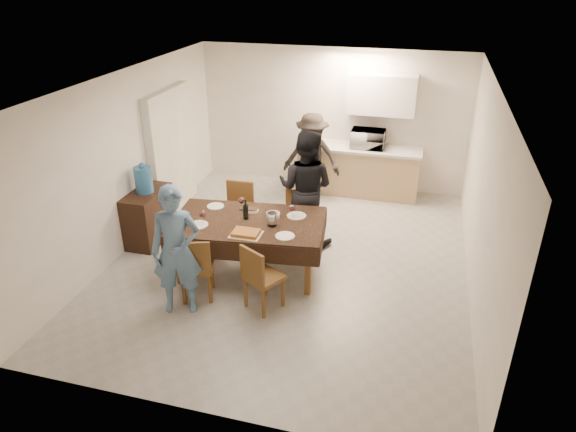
{
  "coord_description": "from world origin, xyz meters",
  "views": [
    {
      "loc": [
        1.65,
        -6.29,
        3.97
      ],
      "look_at": [
        0.04,
        -0.3,
        0.86
      ],
      "focal_mm": 32.0,
      "sensor_mm": 36.0,
      "label": 1
    }
  ],
  "objects_px": {
    "microwave": "(368,139)",
    "console": "(149,216)",
    "wine_bottle": "(246,209)",
    "water_pitcher": "(272,219)",
    "person_near": "(176,251)",
    "water_jug": "(144,180)",
    "savoury_tart": "(246,233)",
    "dining_table": "(248,223)",
    "person_kitchen": "(312,157)",
    "person_far": "(306,188)"
  },
  "relations": [
    {
      "from": "microwave",
      "to": "person_near",
      "type": "relative_size",
      "value": 0.36
    },
    {
      "from": "water_jug",
      "to": "person_far",
      "type": "distance_m",
      "value": 2.43
    },
    {
      "from": "microwave",
      "to": "savoury_tart",
      "type": "bearing_deg",
      "value": 72.39
    },
    {
      "from": "console",
      "to": "person_near",
      "type": "bearing_deg",
      "value": -50.18
    },
    {
      "from": "person_kitchen",
      "to": "wine_bottle",
      "type": "bearing_deg",
      "value": -97.17
    },
    {
      "from": "microwave",
      "to": "console",
      "type": "bearing_deg",
      "value": 41.64
    },
    {
      "from": "dining_table",
      "to": "person_near",
      "type": "relative_size",
      "value": 1.3
    },
    {
      "from": "dining_table",
      "to": "microwave",
      "type": "relative_size",
      "value": 3.63
    },
    {
      "from": "microwave",
      "to": "person_far",
      "type": "bearing_deg",
      "value": 72.28
    },
    {
      "from": "person_near",
      "to": "person_kitchen",
      "type": "bearing_deg",
      "value": 59.14
    },
    {
      "from": "savoury_tart",
      "to": "person_near",
      "type": "distance_m",
      "value": 0.93
    },
    {
      "from": "wine_bottle",
      "to": "person_near",
      "type": "height_order",
      "value": "person_near"
    },
    {
      "from": "water_jug",
      "to": "person_near",
      "type": "distance_m",
      "value": 1.96
    },
    {
      "from": "water_jug",
      "to": "person_kitchen",
      "type": "relative_size",
      "value": 0.25
    },
    {
      "from": "dining_table",
      "to": "console",
      "type": "relative_size",
      "value": 2.43
    },
    {
      "from": "dining_table",
      "to": "console",
      "type": "xyz_separation_m",
      "value": [
        -1.8,
        0.45,
        -0.35
      ]
    },
    {
      "from": "water_pitcher",
      "to": "savoury_tart",
      "type": "height_order",
      "value": "water_pitcher"
    },
    {
      "from": "console",
      "to": "wine_bottle",
      "type": "distance_m",
      "value": 1.87
    },
    {
      "from": "wine_bottle",
      "to": "water_pitcher",
      "type": "xyz_separation_m",
      "value": [
        0.4,
        -0.1,
        -0.05
      ]
    },
    {
      "from": "water_jug",
      "to": "person_near",
      "type": "height_order",
      "value": "person_near"
    },
    {
      "from": "savoury_tart",
      "to": "microwave",
      "type": "distance_m",
      "value": 3.69
    },
    {
      "from": "microwave",
      "to": "wine_bottle",
      "type": "bearing_deg",
      "value": 67.68
    },
    {
      "from": "wine_bottle",
      "to": "savoury_tart",
      "type": "bearing_deg",
      "value": -70.77
    },
    {
      "from": "dining_table",
      "to": "savoury_tart",
      "type": "xyz_separation_m",
      "value": [
        0.1,
        -0.38,
        0.06
      ]
    },
    {
      "from": "wine_bottle",
      "to": "person_kitchen",
      "type": "height_order",
      "value": "person_kitchen"
    },
    {
      "from": "wine_bottle",
      "to": "water_jug",
      "type": "bearing_deg",
      "value": 167.16
    },
    {
      "from": "person_near",
      "to": "person_far",
      "type": "bearing_deg",
      "value": 44.05
    },
    {
      "from": "person_kitchen",
      "to": "water_jug",
      "type": "bearing_deg",
      "value": -133.01
    },
    {
      "from": "wine_bottle",
      "to": "person_near",
      "type": "xyz_separation_m",
      "value": [
        -0.5,
        -1.1,
        -0.11
      ]
    },
    {
      "from": "wine_bottle",
      "to": "person_far",
      "type": "height_order",
      "value": "person_far"
    },
    {
      "from": "wine_bottle",
      "to": "person_kitchen",
      "type": "bearing_deg",
      "value": 82.83
    },
    {
      "from": "savoury_tart",
      "to": "person_near",
      "type": "xyz_separation_m",
      "value": [
        -0.65,
        -0.67,
        0.01
      ]
    },
    {
      "from": "water_jug",
      "to": "water_pitcher",
      "type": "xyz_separation_m",
      "value": [
        2.15,
        -0.5,
        -0.13
      ]
    },
    {
      "from": "console",
      "to": "savoury_tart",
      "type": "xyz_separation_m",
      "value": [
        1.9,
        -0.83,
        0.41
      ]
    },
    {
      "from": "water_jug",
      "to": "water_pitcher",
      "type": "bearing_deg",
      "value": -13.07
    },
    {
      "from": "microwave",
      "to": "person_far",
      "type": "height_order",
      "value": "person_far"
    },
    {
      "from": "microwave",
      "to": "person_far",
      "type": "xyz_separation_m",
      "value": [
        -0.66,
        -2.08,
        -0.17
      ]
    },
    {
      "from": "dining_table",
      "to": "water_pitcher",
      "type": "height_order",
      "value": "water_pitcher"
    },
    {
      "from": "person_near",
      "to": "person_far",
      "type": "distance_m",
      "value": 2.37
    },
    {
      "from": "console",
      "to": "dining_table",
      "type": "bearing_deg",
      "value": -14.01
    },
    {
      "from": "wine_bottle",
      "to": "microwave",
      "type": "xyz_separation_m",
      "value": [
        1.26,
        3.08,
        0.13
      ]
    },
    {
      "from": "console",
      "to": "person_far",
      "type": "relative_size",
      "value": 0.49
    },
    {
      "from": "water_jug",
      "to": "savoury_tart",
      "type": "bearing_deg",
      "value": -23.57
    },
    {
      "from": "wine_bottle",
      "to": "water_pitcher",
      "type": "height_order",
      "value": "wine_bottle"
    },
    {
      "from": "water_jug",
      "to": "console",
      "type": "bearing_deg",
      "value": -90.0
    },
    {
      "from": "savoury_tart",
      "to": "microwave",
      "type": "relative_size",
      "value": 0.67
    },
    {
      "from": "wine_bottle",
      "to": "water_pitcher",
      "type": "relative_size",
      "value": 1.55
    },
    {
      "from": "console",
      "to": "water_pitcher",
      "type": "height_order",
      "value": "water_pitcher"
    },
    {
      "from": "wine_bottle",
      "to": "person_far",
      "type": "relative_size",
      "value": 0.16
    },
    {
      "from": "console",
      "to": "person_near",
      "type": "distance_m",
      "value": 2.0
    }
  ]
}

